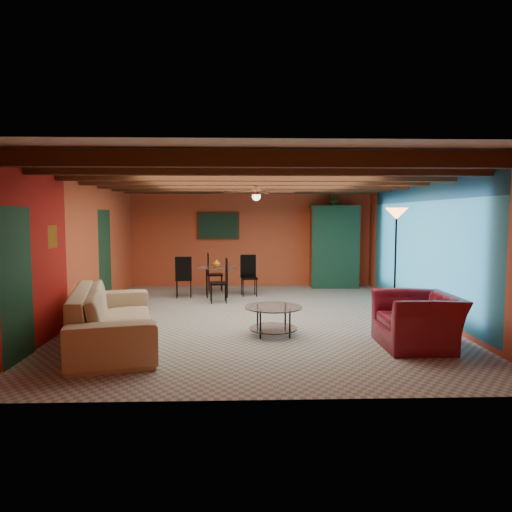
{
  "coord_description": "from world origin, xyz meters",
  "views": [
    {
      "loc": [
        -0.3,
        -8.75,
        1.93
      ],
      "look_at": [
        0.0,
        0.2,
        1.15
      ],
      "focal_mm": 32.86,
      "sensor_mm": 36.0,
      "label": 1
    }
  ],
  "objects_px": {
    "floor_lamp": "(395,262)",
    "coffee_table": "(273,320)",
    "sofa": "(113,316)",
    "vase": "(216,251)",
    "armchair": "(418,321)",
    "potted_plant": "(334,199)",
    "armoire": "(333,248)",
    "dining_table": "(217,276)"
  },
  "relations": [
    {
      "from": "floor_lamp",
      "to": "coffee_table",
      "type": "bearing_deg",
      "value": -151.23
    },
    {
      "from": "coffee_table",
      "to": "floor_lamp",
      "type": "distance_m",
      "value": 2.88
    },
    {
      "from": "sofa",
      "to": "vase",
      "type": "height_order",
      "value": "vase"
    },
    {
      "from": "sofa",
      "to": "armchair",
      "type": "height_order",
      "value": "sofa"
    },
    {
      "from": "sofa",
      "to": "potted_plant",
      "type": "distance_m",
      "value": 7.28
    },
    {
      "from": "armoire",
      "to": "floor_lamp",
      "type": "xyz_separation_m",
      "value": [
        0.45,
        -3.68,
        -0.02
      ]
    },
    {
      "from": "armchair",
      "to": "dining_table",
      "type": "distance_m",
      "value": 5.41
    },
    {
      "from": "vase",
      "to": "dining_table",
      "type": "bearing_deg",
      "value": 180.0
    },
    {
      "from": "dining_table",
      "to": "vase",
      "type": "relative_size",
      "value": 10.44
    },
    {
      "from": "dining_table",
      "to": "floor_lamp",
      "type": "height_order",
      "value": "floor_lamp"
    },
    {
      "from": "potted_plant",
      "to": "armoire",
      "type": "bearing_deg",
      "value": 0.0
    },
    {
      "from": "armchair",
      "to": "sofa",
      "type": "bearing_deg",
      "value": -93.91
    },
    {
      "from": "dining_table",
      "to": "vase",
      "type": "distance_m",
      "value": 0.58
    },
    {
      "from": "potted_plant",
      "to": "sofa",
      "type": "bearing_deg",
      "value": -128.93
    },
    {
      "from": "coffee_table",
      "to": "potted_plant",
      "type": "xyz_separation_m",
      "value": [
        1.97,
        5.01,
        2.12
      ]
    },
    {
      "from": "coffee_table",
      "to": "vase",
      "type": "height_order",
      "value": "vase"
    },
    {
      "from": "dining_table",
      "to": "armoire",
      "type": "distance_m",
      "value": 3.41
    },
    {
      "from": "coffee_table",
      "to": "floor_lamp",
      "type": "bearing_deg",
      "value": 28.77
    },
    {
      "from": "dining_table",
      "to": "floor_lamp",
      "type": "bearing_deg",
      "value": -33.08
    },
    {
      "from": "armchair",
      "to": "armoire",
      "type": "distance_m",
      "value": 5.82
    },
    {
      "from": "armchair",
      "to": "vase",
      "type": "height_order",
      "value": "vase"
    },
    {
      "from": "armchair",
      "to": "armoire",
      "type": "xyz_separation_m",
      "value": [
        -0.1,
        5.78,
        0.67
      ]
    },
    {
      "from": "sofa",
      "to": "coffee_table",
      "type": "xyz_separation_m",
      "value": [
        2.44,
        0.45,
        -0.19
      ]
    },
    {
      "from": "sofa",
      "to": "armchair",
      "type": "xyz_separation_m",
      "value": [
        4.51,
        -0.32,
        -0.03
      ]
    },
    {
      "from": "sofa",
      "to": "coffee_table",
      "type": "distance_m",
      "value": 2.49
    },
    {
      "from": "armoire",
      "to": "potted_plant",
      "type": "distance_m",
      "value": 1.29
    },
    {
      "from": "armchair",
      "to": "coffee_table",
      "type": "xyz_separation_m",
      "value": [
        -2.07,
        0.77,
        -0.16
      ]
    },
    {
      "from": "sofa",
      "to": "armoire",
      "type": "xyz_separation_m",
      "value": [
        4.41,
        5.46,
        0.64
      ]
    },
    {
      "from": "dining_table",
      "to": "coffee_table",
      "type": "bearing_deg",
      "value": -73.19
    },
    {
      "from": "sofa",
      "to": "armoire",
      "type": "distance_m",
      "value": 7.05
    },
    {
      "from": "coffee_table",
      "to": "vase",
      "type": "relative_size",
      "value": 5.1
    },
    {
      "from": "coffee_table",
      "to": "armoire",
      "type": "bearing_deg",
      "value": 68.53
    },
    {
      "from": "vase",
      "to": "sofa",
      "type": "bearing_deg",
      "value": -108.32
    },
    {
      "from": "coffee_table",
      "to": "potted_plant",
      "type": "height_order",
      "value": "potted_plant"
    },
    {
      "from": "dining_table",
      "to": "floor_lamp",
      "type": "relative_size",
      "value": 0.91
    },
    {
      "from": "armchair",
      "to": "coffee_table",
      "type": "distance_m",
      "value": 2.21
    },
    {
      "from": "sofa",
      "to": "potted_plant",
      "type": "relative_size",
      "value": 6.36
    },
    {
      "from": "armchair",
      "to": "coffee_table",
      "type": "relative_size",
      "value": 1.3
    },
    {
      "from": "armoire",
      "to": "vase",
      "type": "distance_m",
      "value": 3.37
    },
    {
      "from": "sofa",
      "to": "armoire",
      "type": "height_order",
      "value": "armoire"
    },
    {
      "from": "sofa",
      "to": "dining_table",
      "type": "distance_m",
      "value": 4.29
    },
    {
      "from": "sofa",
      "to": "vase",
      "type": "relative_size",
      "value": 15.94
    }
  ]
}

